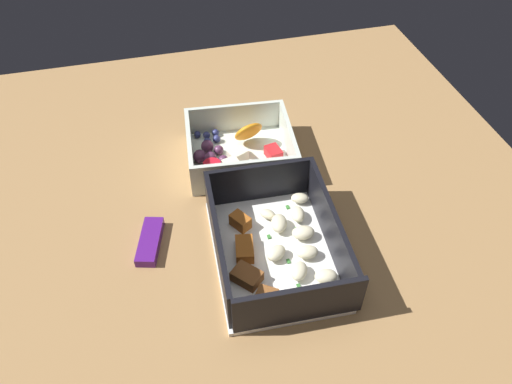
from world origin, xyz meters
The scene contains 4 objects.
table_surface centered at (0.00, 0.00, 1.00)cm, with size 80.00×80.00×2.00cm, color #9E7547.
pasta_container centered at (-10.60, -0.18, 4.00)cm, with size 19.92×15.09×6.38cm.
fruit_bowl centered at (7.49, 0.39, 3.74)cm, with size 14.63×16.00×5.16cm.
candy_bar centered at (-5.19, 14.36, 2.60)cm, with size 7.00×2.40×1.20cm, color #51197A.
Camera 1 is at (-44.83, 10.97, 49.82)cm, focal length 34.29 mm.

